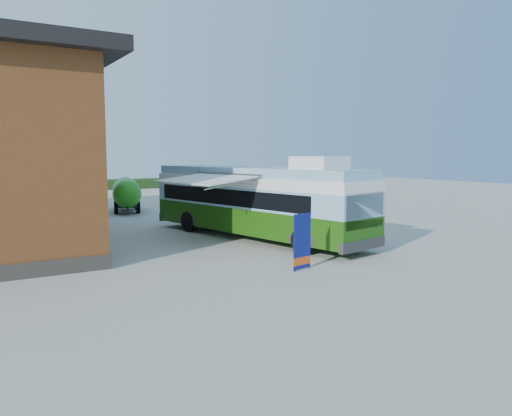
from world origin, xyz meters
TOP-DOWN VIEW (x-y plane):
  - ground at (0.00, 0.00)m, footprint 100.00×100.00m
  - hedge at (8.00, 38.00)m, footprint 40.00×3.00m
  - bus at (0.73, 2.68)m, footprint 4.81×12.28m
  - awning at (-1.60, 2.62)m, footprint 3.37×4.63m
  - banner at (-1.15, -3.40)m, footprint 0.80×0.28m
  - picnic_table at (2.01, 0.70)m, footprint 1.72×1.64m
  - person_a at (-5.70, 5.11)m, footprint 0.67×0.72m
  - person_b at (1.87, 9.43)m, footprint 0.80×0.98m
  - slurry_tanker at (-1.10, 16.06)m, footprint 2.80×5.78m

SIDE VIEW (x-z plane):
  - ground at x=0.00m, z-range 0.00..0.00m
  - hedge at x=8.00m, z-range 0.00..1.00m
  - picnic_table at x=2.01m, z-range 0.19..0.97m
  - banner at x=-1.15m, z-range -0.17..1.69m
  - person_a at x=-5.70m, z-range 0.00..1.66m
  - person_b at x=1.87m, z-range 0.00..1.88m
  - slurry_tanker at x=-1.10m, z-range 0.17..2.36m
  - bus at x=0.73m, z-range -0.08..3.61m
  - awning at x=-1.60m, z-range 2.43..2.95m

